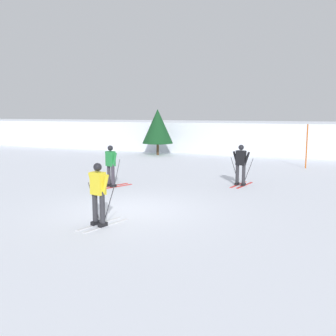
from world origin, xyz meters
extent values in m
plane|color=silver|center=(0.00, 0.00, 0.00)|extent=(120.00, 120.00, 0.00)
cube|color=silver|center=(0.00, 20.42, 1.14)|extent=(80.00, 8.46, 2.28)
cube|color=red|center=(-2.58, 3.09, 0.01)|extent=(0.70, 1.51, 0.02)
cube|color=red|center=(-2.32, 2.98, 0.01)|extent=(0.70, 1.51, 0.02)
cube|color=black|center=(-2.64, 2.95, 0.07)|extent=(0.21, 0.29, 0.10)
cube|color=black|center=(-2.38, 2.84, 0.07)|extent=(0.21, 0.29, 0.10)
cylinder|color=#38333D|center=(-2.64, 2.95, 0.55)|extent=(0.14, 0.14, 0.85)
cylinder|color=#38333D|center=(-2.38, 2.84, 0.55)|extent=(0.14, 0.14, 0.85)
cube|color=#23843D|center=(-2.51, 2.90, 1.17)|extent=(0.44, 0.37, 0.60)
cylinder|color=#23843D|center=(-2.73, 3.01, 1.16)|extent=(0.27, 0.18, 0.55)
cylinder|color=#23843D|center=(-2.27, 2.82, 1.16)|extent=(0.27, 0.18, 0.55)
sphere|color=black|center=(-2.51, 2.90, 1.60)|extent=(0.22, 0.22, 0.22)
cylinder|color=#38383D|center=(-2.73, 3.10, 0.59)|extent=(0.41, 0.19, 1.19)
cylinder|color=#38383D|center=(-2.21, 2.88, 0.59)|extent=(0.41, 0.19, 1.19)
cube|color=silver|center=(-0.08, -1.68, 0.01)|extent=(0.47, 1.58, 0.02)
cube|color=silver|center=(0.19, -1.74, 0.01)|extent=(0.47, 1.58, 0.02)
cube|color=black|center=(-0.12, -1.82, 0.07)|extent=(0.18, 0.28, 0.10)
cube|color=black|center=(0.16, -1.89, 0.07)|extent=(0.18, 0.28, 0.10)
cylinder|color=#2D2D33|center=(-0.12, -1.82, 0.55)|extent=(0.14, 0.14, 0.85)
cylinder|color=#2D2D33|center=(0.16, -1.89, 0.55)|extent=(0.14, 0.14, 0.85)
cube|color=yellow|center=(0.02, -1.86, 1.17)|extent=(0.43, 0.32, 0.60)
cylinder|color=yellow|center=(-0.22, -1.78, 1.16)|extent=(0.27, 0.15, 0.55)
cylinder|color=yellow|center=(0.27, -1.90, 1.16)|extent=(0.27, 0.15, 0.55)
sphere|color=black|center=(0.02, -1.86, 1.60)|extent=(0.22, 0.22, 0.22)
cylinder|color=#38383D|center=(-0.21, -1.69, 0.56)|extent=(0.46, 0.14, 1.13)
cylinder|color=#38383D|center=(0.30, -1.82, 0.56)|extent=(0.46, 0.14, 1.13)
cube|color=red|center=(2.19, 5.40, 0.01)|extent=(0.38, 1.59, 0.02)
cube|color=red|center=(2.47, 5.35, 0.01)|extent=(0.38, 1.59, 0.02)
cube|color=black|center=(2.16, 5.26, 0.07)|extent=(0.17, 0.28, 0.10)
cube|color=black|center=(2.44, 5.20, 0.07)|extent=(0.17, 0.28, 0.10)
cylinder|color=#2D2D33|center=(2.16, 5.26, 0.55)|extent=(0.14, 0.14, 0.85)
cylinder|color=#2D2D33|center=(2.44, 5.20, 0.55)|extent=(0.14, 0.14, 0.85)
cube|color=black|center=(2.30, 5.23, 1.17)|extent=(0.42, 0.31, 0.60)
cylinder|color=black|center=(2.06, 5.30, 1.16)|extent=(0.27, 0.14, 0.55)
cylinder|color=black|center=(2.55, 5.20, 1.16)|extent=(0.27, 0.14, 0.55)
sphere|color=black|center=(2.30, 5.23, 1.60)|extent=(0.22, 0.22, 0.22)
cylinder|color=#38383D|center=(2.04, 5.38, 0.58)|extent=(0.43, 0.10, 1.17)
cylinder|color=#38383D|center=(2.60, 5.28, 0.58)|extent=(0.43, 0.10, 1.17)
cylinder|color=#C65614|center=(4.55, 11.56, 1.20)|extent=(0.07, 0.07, 2.40)
cylinder|color=#513823|center=(-5.62, 14.38, 0.42)|extent=(0.18, 0.18, 0.85)
cone|color=#14421E|center=(-5.62, 14.38, 2.06)|extent=(2.20, 2.20, 2.44)
camera|label=1|loc=(5.48, -10.06, 3.00)|focal=40.04mm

